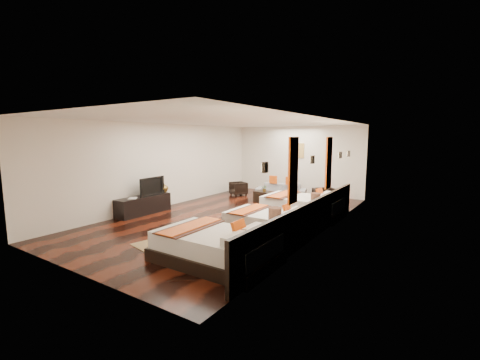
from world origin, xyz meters
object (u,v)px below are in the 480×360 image
Objects in this scene: bed_mid at (270,223)px; tv at (150,186)px; table_plant at (265,188)px; armchair_left at (238,189)px; coffee_table at (268,197)px; tv_console at (144,205)px; armchair_right at (326,198)px; sofa at (281,191)px; nightstand_b at (315,215)px; book at (129,199)px; bed_far at (303,206)px; nightstand_a at (275,238)px; figurine at (163,187)px; bed_near at (217,246)px.

tv is at bearing -178.63° from bed_mid.
armchair_left is at bearing 155.80° from table_plant.
tv is 4.08m from armchair_left.
tv_console is at bearing -124.39° from coffee_table.
armchair_right is at bearing 11.92° from table_plant.
nightstand_b is at bearing -67.45° from sofa.
book is (-0.05, -0.77, -0.27)m from tv.
bed_far reaches higher than sofa.
book is 1.30× the size of table_plant.
book is at bearing -158.27° from nightstand_b.
armchair_left is (0.65, 3.99, -0.56)m from tv.
armchair_left is 3.72m from armchair_right.
table_plant is (2.32, 3.50, 0.25)m from tv_console.
nightstand_a is 6.03m from sofa.
tv_console is at bearing -133.57° from sofa.
bed_mid is 2.27× the size of nightstand_b.
bed_far is at bearing -142.90° from armchair_right.
bed_near is at bearing -31.96° from figurine.
bed_far reaches higher than bed_mid.
bed_far reaches higher than armchair_left.
figurine is at bearing 90.00° from book.
bed_near reaches higher than sofa.
bed_far reaches higher than bed_near.
armchair_left is at bearing 146.70° from nightstand_b.
armchair_left is at bearing -13.73° from tv.
table_plant is at bearing -111.85° from sofa.
tv_console is (-4.20, 1.81, -0.03)m from bed_near.
bed_mid is 4.19m from tv.
armchair_left is (-3.50, 1.76, -0.03)m from bed_far.
sofa is (2.39, 4.38, -0.56)m from tv.
nightstand_b is at bearing 55.86° from bed_mid.
tv is 0.59m from figurine.
tv reaches higher than bed_mid.
tv is 5.02m from sofa.
bed_mid is 2.09× the size of tv.
bed_mid is 2.13m from bed_far.
armchair_left is at bearing 153.27° from bed_far.
figurine reaches higher than table_plant.
bed_near is 2.31× the size of coffee_table.
armchair_right is at bearing 26.01° from armchair_left.
bed_near is 4.65m from tv.
book is at bearing -179.37° from armchair_right.
nightstand_b reaches higher than coffee_table.
sofa is (2.44, 3.80, -0.45)m from figurine.
armchair_right is at bearing 87.90° from bed_near.
book is 0.32× the size of coffee_table.
bed_near is 6.97m from armchair_left.
bed_mid reaches higher than book.
table_plant is (-1.88, 3.16, 0.25)m from bed_mid.
bed_near is 3.22× the size of armchair_right.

